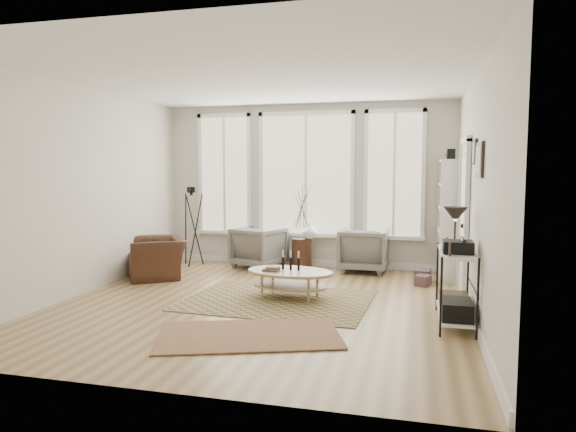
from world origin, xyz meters
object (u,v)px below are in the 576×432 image
(bookcase, at_px, (449,219))
(armchair_left, at_px, (259,247))
(side_table, at_px, (302,228))
(armchair_right, at_px, (364,250))
(low_shelf, at_px, (456,279))
(coffee_table, at_px, (289,277))
(accent_chair, at_px, (156,258))

(bookcase, height_order, armchair_left, bookcase)
(bookcase, distance_m, side_table, 2.47)
(armchair_left, bearing_deg, side_table, -153.64)
(armchair_left, relative_size, armchair_right, 0.98)
(low_shelf, bearing_deg, bookcase, 88.72)
(low_shelf, distance_m, side_table, 3.65)
(side_table, bearing_deg, armchair_right, 0.00)
(low_shelf, relative_size, armchair_left, 1.63)
(armchair_right, height_order, side_table, side_table)
(coffee_table, relative_size, armchair_right, 1.56)
(armchair_right, bearing_deg, low_shelf, 117.58)
(armchair_right, xyz_separation_m, accent_chair, (-3.22, -1.29, -0.05))
(low_shelf, xyz_separation_m, armchair_left, (-3.15, 2.66, -0.15))
(armchair_left, xyz_separation_m, armchair_right, (1.85, 0.09, 0.01))
(armchair_right, bearing_deg, armchair_left, 4.97)
(low_shelf, relative_size, armchair_right, 1.60)
(low_shelf, xyz_separation_m, armchair_right, (-1.30, 2.75, -0.14))
(low_shelf, distance_m, coffee_table, 2.22)
(low_shelf, bearing_deg, coffee_table, 162.48)
(armchair_left, relative_size, accent_chair, 0.82)
(coffee_table, bearing_deg, armchair_left, 117.84)
(armchair_right, xyz_separation_m, side_table, (-1.09, -0.00, 0.35))
(armchair_left, xyz_separation_m, accent_chair, (-1.37, -1.20, -0.05))
(side_table, bearing_deg, low_shelf, -48.89)
(bookcase, bearing_deg, side_table, 174.76)
(armchair_left, bearing_deg, low_shelf, 159.49)
(armchair_left, relative_size, side_table, 0.54)
(side_table, bearing_deg, coffee_table, -81.98)
(bookcase, height_order, coffee_table, bookcase)
(coffee_table, relative_size, accent_chair, 1.30)
(bookcase, distance_m, low_shelf, 2.56)
(low_shelf, relative_size, accent_chair, 1.33)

